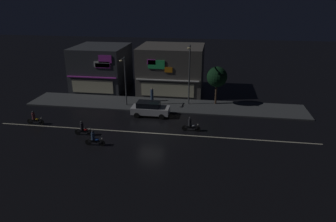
{
  "coord_description": "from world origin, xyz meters",
  "views": [
    {
      "loc": [
        6.0,
        -27.73,
        13.17
      ],
      "look_at": [
        1.28,
        3.03,
        1.32
      ],
      "focal_mm": 33.12,
      "sensor_mm": 36.0,
      "label": 1
    }
  ],
  "objects_px": {
    "streetlamp_west": "(125,77)",
    "motorcycle_following": "(94,139)",
    "pedestrian_on_sidewalk": "(152,95)",
    "streetlamp_mid": "(189,71)",
    "traffic_cone": "(150,113)",
    "motorcycle_trailing_far": "(35,119)",
    "motorcycle_lead": "(83,129)",
    "motorcycle_opposite_lane": "(191,125)",
    "parked_car_near_kerb": "(150,109)"
  },
  "relations": [
    {
      "from": "pedestrian_on_sidewalk",
      "to": "streetlamp_west",
      "type": "bearing_deg",
      "value": 125.1
    },
    {
      "from": "pedestrian_on_sidewalk",
      "to": "parked_car_near_kerb",
      "type": "height_order",
      "value": "pedestrian_on_sidewalk"
    },
    {
      "from": "pedestrian_on_sidewalk",
      "to": "traffic_cone",
      "type": "bearing_deg",
      "value": -173.94
    },
    {
      "from": "streetlamp_west",
      "to": "pedestrian_on_sidewalk",
      "type": "distance_m",
      "value": 4.57
    },
    {
      "from": "parked_car_near_kerb",
      "to": "traffic_cone",
      "type": "distance_m",
      "value": 0.65
    },
    {
      "from": "motorcycle_opposite_lane",
      "to": "traffic_cone",
      "type": "relative_size",
      "value": 3.45
    },
    {
      "from": "motorcycle_trailing_far",
      "to": "traffic_cone",
      "type": "bearing_deg",
      "value": 25.47
    },
    {
      "from": "streetlamp_west",
      "to": "streetlamp_mid",
      "type": "height_order",
      "value": "streetlamp_mid"
    },
    {
      "from": "streetlamp_mid",
      "to": "motorcycle_trailing_far",
      "type": "xyz_separation_m",
      "value": [
        -15.7,
        -8.44,
        -3.84
      ]
    },
    {
      "from": "pedestrian_on_sidewalk",
      "to": "motorcycle_trailing_far",
      "type": "bearing_deg",
      "value": 126.89
    },
    {
      "from": "streetlamp_west",
      "to": "parked_car_near_kerb",
      "type": "bearing_deg",
      "value": -35.55
    },
    {
      "from": "streetlamp_mid",
      "to": "motorcycle_following",
      "type": "relative_size",
      "value": 3.88
    },
    {
      "from": "motorcycle_following",
      "to": "motorcycle_opposite_lane",
      "type": "height_order",
      "value": "same"
    },
    {
      "from": "motorcycle_trailing_far",
      "to": "traffic_cone",
      "type": "relative_size",
      "value": 3.45
    },
    {
      "from": "pedestrian_on_sidewalk",
      "to": "motorcycle_opposite_lane",
      "type": "distance_m",
      "value": 10.08
    },
    {
      "from": "streetlamp_mid",
      "to": "traffic_cone",
      "type": "relative_size",
      "value": 13.41
    },
    {
      "from": "motorcycle_following",
      "to": "traffic_cone",
      "type": "relative_size",
      "value": 3.45
    },
    {
      "from": "streetlamp_mid",
      "to": "motorcycle_following",
      "type": "height_order",
      "value": "streetlamp_mid"
    },
    {
      "from": "parked_car_near_kerb",
      "to": "motorcycle_lead",
      "type": "distance_m",
      "value": 8.2
    },
    {
      "from": "pedestrian_on_sidewalk",
      "to": "motorcycle_lead",
      "type": "bearing_deg",
      "value": 153.75
    },
    {
      "from": "motorcycle_trailing_far",
      "to": "parked_car_near_kerb",
      "type": "bearing_deg",
      "value": 24.26
    },
    {
      "from": "pedestrian_on_sidewalk",
      "to": "traffic_cone",
      "type": "xyz_separation_m",
      "value": [
        0.7,
        -4.49,
        -0.67
      ]
    },
    {
      "from": "streetlamp_mid",
      "to": "motorcycle_opposite_lane",
      "type": "height_order",
      "value": "streetlamp_mid"
    },
    {
      "from": "streetlamp_mid",
      "to": "motorcycle_lead",
      "type": "height_order",
      "value": "streetlamp_mid"
    },
    {
      "from": "parked_car_near_kerb",
      "to": "pedestrian_on_sidewalk",
      "type": "bearing_deg",
      "value": 98.73
    },
    {
      "from": "traffic_cone",
      "to": "streetlamp_mid",
      "type": "bearing_deg",
      "value": 43.43
    },
    {
      "from": "streetlamp_mid",
      "to": "traffic_cone",
      "type": "xyz_separation_m",
      "value": [
        -4.07,
        -3.86,
        -4.2
      ]
    },
    {
      "from": "streetlamp_west",
      "to": "motorcycle_opposite_lane",
      "type": "distance_m",
      "value": 10.94
    },
    {
      "from": "streetlamp_mid",
      "to": "traffic_cone",
      "type": "bearing_deg",
      "value": -136.57
    },
    {
      "from": "streetlamp_west",
      "to": "motorcycle_following",
      "type": "distance_m",
      "value": 11.09
    },
    {
      "from": "pedestrian_on_sidewalk",
      "to": "traffic_cone",
      "type": "distance_m",
      "value": 4.6
    },
    {
      "from": "pedestrian_on_sidewalk",
      "to": "motorcycle_trailing_far",
      "type": "height_order",
      "value": "pedestrian_on_sidewalk"
    },
    {
      "from": "streetlamp_west",
      "to": "parked_car_near_kerb",
      "type": "xyz_separation_m",
      "value": [
        3.57,
        -2.55,
        -2.89
      ]
    },
    {
      "from": "motorcycle_lead",
      "to": "motorcycle_following",
      "type": "distance_m",
      "value": 2.74
    },
    {
      "from": "motorcycle_trailing_far",
      "to": "traffic_cone",
      "type": "height_order",
      "value": "motorcycle_trailing_far"
    },
    {
      "from": "traffic_cone",
      "to": "motorcycle_trailing_far",
      "type": "bearing_deg",
      "value": -158.47
    },
    {
      "from": "motorcycle_opposite_lane",
      "to": "traffic_cone",
      "type": "distance_m",
      "value": 6.29
    },
    {
      "from": "streetlamp_mid",
      "to": "pedestrian_on_sidewalk",
      "type": "xyz_separation_m",
      "value": [
        -4.78,
        0.64,
        -3.52
      ]
    },
    {
      "from": "streetlamp_mid",
      "to": "motorcycle_following",
      "type": "distance_m",
      "value": 14.87
    },
    {
      "from": "streetlamp_mid",
      "to": "motorcycle_trailing_far",
      "type": "distance_m",
      "value": 18.24
    },
    {
      "from": "motorcycle_lead",
      "to": "traffic_cone",
      "type": "bearing_deg",
      "value": -125.14
    },
    {
      "from": "motorcycle_following",
      "to": "motorcycle_lead",
      "type": "bearing_deg",
      "value": -47.8
    },
    {
      "from": "streetlamp_west",
      "to": "motorcycle_opposite_lane",
      "type": "xyz_separation_m",
      "value": [
        8.53,
        -6.1,
        -3.13
      ]
    },
    {
      "from": "motorcycle_following",
      "to": "motorcycle_trailing_far",
      "type": "relative_size",
      "value": 1.0
    },
    {
      "from": "streetlamp_mid",
      "to": "motorcycle_trailing_far",
      "type": "height_order",
      "value": "streetlamp_mid"
    },
    {
      "from": "parked_car_near_kerb",
      "to": "motorcycle_trailing_far",
      "type": "height_order",
      "value": "parked_car_near_kerb"
    },
    {
      "from": "motorcycle_trailing_far",
      "to": "streetlamp_mid",
      "type": "bearing_deg",
      "value": 32.21
    },
    {
      "from": "motorcycle_trailing_far",
      "to": "traffic_cone",
      "type": "xyz_separation_m",
      "value": [
        11.63,
        4.59,
        -0.36
      ]
    },
    {
      "from": "motorcycle_following",
      "to": "pedestrian_on_sidewalk",
      "type": "bearing_deg",
      "value": -104.44
    },
    {
      "from": "motorcycle_lead",
      "to": "streetlamp_west",
      "type": "bearing_deg",
      "value": -97.07
    }
  ]
}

